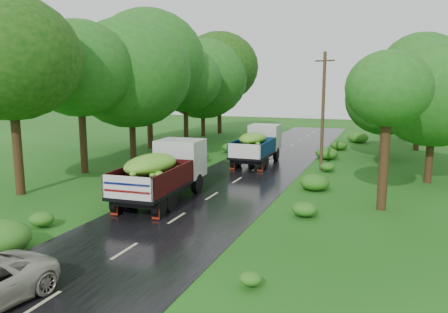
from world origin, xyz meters
The scene contains 9 objects.
ground centered at (0.00, 0.00, 0.00)m, with size 120.00×120.00×0.00m, color #174A0F.
road centered at (0.00, 5.00, 0.01)m, with size 6.50×80.00×0.02m, color black.
road_lines centered at (0.00, 6.00, 0.02)m, with size 0.12×69.60×0.00m.
truck_near centered at (-1.88, 6.45, 1.59)m, with size 2.72×6.80×2.81m.
truck_far centered at (-0.41, 17.81, 1.51)m, with size 2.35×6.39×2.67m.
utility_pole centered at (4.25, 16.98, 4.02)m, with size 1.32×0.55×7.80m.
trees_left centered at (-10.25, 21.79, 6.81)m, with size 6.61×33.99×9.71m.
trees_right centered at (9.75, 23.87, 5.53)m, with size 6.27×30.98×8.57m.
shrubs centered at (0.00, 14.00, 0.35)m, with size 11.90×44.00×0.70m.
Camera 1 is at (8.38, -12.28, 5.81)m, focal length 35.00 mm.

